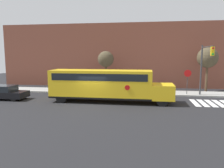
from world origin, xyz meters
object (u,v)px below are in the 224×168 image
at_px(traffic_light, 205,63).
at_px(tree_near_sidewalk, 208,58).
at_px(school_bus, 106,84).
at_px(stop_sign, 187,78).
at_px(tree_far_sidewalk, 106,60).
at_px(parked_car, 4,92).

distance_m(traffic_light, tree_near_sidewalk, 4.55).
relative_size(school_bus, stop_sign, 4.03).
relative_size(stop_sign, tree_near_sidewalk, 0.53).
height_order(school_bus, traffic_light, traffic_light).
xyz_separation_m(stop_sign, tree_far_sidewalk, (-9.57, 3.13, 1.92)).
bearing_deg(tree_near_sidewalk, school_bus, -145.42).
distance_m(parked_car, tree_far_sidewalk, 12.35).
bearing_deg(stop_sign, school_bus, -150.70).
height_order(school_bus, tree_far_sidewalk, tree_far_sidewalk).
bearing_deg(stop_sign, traffic_light, -46.50).
distance_m(school_bus, parked_car, 10.25).
distance_m(parked_car, traffic_light, 20.23).
bearing_deg(school_bus, tree_near_sidewalk, 34.58).
xyz_separation_m(tree_near_sidewalk, tree_far_sidewalk, (-12.28, 0.21, -0.24)).
bearing_deg(traffic_light, stop_sign, 133.50).
relative_size(parked_car, stop_sign, 1.53).
bearing_deg(traffic_light, tree_near_sidewalk, 72.20).
bearing_deg(traffic_light, school_bus, -161.46).
distance_m(stop_sign, tree_far_sidewalk, 10.25).
bearing_deg(stop_sign, tree_near_sidewalk, 47.07).
xyz_separation_m(stop_sign, traffic_light, (1.33, -1.40, 1.75)).
bearing_deg(school_bus, stop_sign, 29.30).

